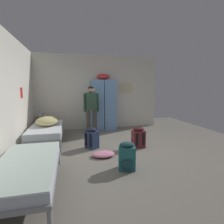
{
  "coord_description": "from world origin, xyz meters",
  "views": [
    {
      "loc": [
        -1.08,
        -4.29,
        1.62
      ],
      "look_at": [
        0.0,
        0.25,
        0.95
      ],
      "focal_mm": 28.8,
      "sensor_mm": 36.0,
      "label": 1
    }
  ],
  "objects": [
    {
      "name": "lotion_bottle",
      "position": [
        -1.94,
        2.17,
        0.63
      ],
      "size": [
        0.05,
        0.05,
        0.14
      ],
      "color": "beige",
      "rests_on": "shelf_unit"
    },
    {
      "name": "backpack_navy",
      "position": [
        -0.53,
        0.29,
        0.26
      ],
      "size": [
        0.42,
        0.41,
        0.55
      ],
      "color": "navy",
      "rests_on": "ground_plane"
    },
    {
      "name": "shelf_unit",
      "position": [
        -2.01,
        2.21,
        0.35
      ],
      "size": [
        0.38,
        0.3,
        0.57
      ],
      "color": "brown",
      "rests_on": "ground_plane"
    },
    {
      "name": "backpack_teal",
      "position": [
        -0.02,
        -1.1,
        0.26
      ],
      "size": [
        0.37,
        0.38,
        0.55
      ],
      "color": "#23666B",
      "rests_on": "ground_plane"
    },
    {
      "name": "locker_bank",
      "position": [
        0.14,
        2.24,
        0.97
      ],
      "size": [
        0.9,
        0.55,
        2.07
      ],
      "color": "#6B93C6",
      "rests_on": "ground_plane"
    },
    {
      "name": "ground_plane",
      "position": [
        0.0,
        0.0,
        0.0
      ],
      "size": [
        8.07,
        8.07,
        0.0
      ],
      "primitive_type": "plane",
      "color": "slate"
    },
    {
      "name": "water_bottle",
      "position": [
        -2.09,
        2.23,
        0.66
      ],
      "size": [
        0.07,
        0.07,
        0.2
      ],
      "color": "#B2DBEA",
      "rests_on": "shelf_unit"
    },
    {
      "name": "room_backdrop",
      "position": [
        -1.2,
        1.24,
        1.39
      ],
      "size": [
        4.73,
        5.1,
        2.78
      ],
      "color": "silver",
      "rests_on": "ground_plane"
    },
    {
      "name": "bedding_heap",
      "position": [
        -1.73,
        1.12,
        0.62
      ],
      "size": [
        0.62,
        0.69,
        0.26
      ],
      "color": "#D1C67F",
      "rests_on": "bed_left_rear"
    },
    {
      "name": "clothes_pile_pink",
      "position": [
        -0.35,
        -0.36,
        0.06
      ],
      "size": [
        0.52,
        0.38,
        0.11
      ],
      "color": "pink",
      "rests_on": "ground_plane"
    },
    {
      "name": "backpack_maroon",
      "position": [
        0.68,
        0.07,
        0.26
      ],
      "size": [
        0.32,
        0.34,
        0.55
      ],
      "color": "maroon",
      "rests_on": "ground_plane"
    },
    {
      "name": "bed_left_front",
      "position": [
        -1.76,
        -1.46,
        0.38
      ],
      "size": [
        0.9,
        1.9,
        0.49
      ],
      "color": "gray",
      "rests_on": "ground_plane"
    },
    {
      "name": "bed_left_rear",
      "position": [
        -1.76,
        1.06,
        0.38
      ],
      "size": [
        0.9,
        1.9,
        0.49
      ],
      "color": "gray",
      "rests_on": "ground_plane"
    },
    {
      "name": "person_traveler",
      "position": [
        -0.38,
        1.61,
        0.98
      ],
      "size": [
        0.51,
        0.22,
        1.62
      ],
      "color": "#3D3833",
      "rests_on": "ground_plane"
    }
  ]
}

